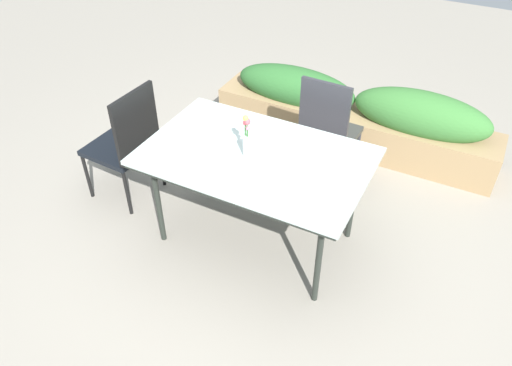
{
  "coord_description": "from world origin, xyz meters",
  "views": [
    {
      "loc": [
        1.13,
        -2.29,
        2.62
      ],
      "look_at": [
        -0.07,
        0.03,
        0.52
      ],
      "focal_mm": 34.65,
      "sensor_mm": 36.0,
      "label": 1
    }
  ],
  "objects_px": {
    "chair_end_left": "(127,140)",
    "chair_far_side": "(328,128)",
    "dining_table": "(256,161)",
    "flower_vase": "(247,139)",
    "planter_box": "(355,115)"
  },
  "relations": [
    {
      "from": "flower_vase",
      "to": "chair_end_left",
      "type": "bearing_deg",
      "value": 178.41
    },
    {
      "from": "chair_far_side",
      "to": "chair_end_left",
      "type": "bearing_deg",
      "value": -144.84
    },
    {
      "from": "planter_box",
      "to": "flower_vase",
      "type": "bearing_deg",
      "value": -100.05
    },
    {
      "from": "flower_vase",
      "to": "chair_far_side",
      "type": "bearing_deg",
      "value": 74.34
    },
    {
      "from": "chair_end_left",
      "to": "chair_far_side",
      "type": "bearing_deg",
      "value": -54.33
    },
    {
      "from": "chair_end_left",
      "to": "planter_box",
      "type": "bearing_deg",
      "value": -38.62
    },
    {
      "from": "chair_end_left",
      "to": "chair_far_side",
      "type": "distance_m",
      "value": 1.54
    },
    {
      "from": "dining_table",
      "to": "chair_far_side",
      "type": "bearing_deg",
      "value": 76.74
    },
    {
      "from": "chair_end_left",
      "to": "flower_vase",
      "type": "xyz_separation_m",
      "value": [
        1.05,
        -0.03,
        0.35
      ]
    },
    {
      "from": "dining_table",
      "to": "planter_box",
      "type": "xyz_separation_m",
      "value": [
        0.22,
        1.5,
        -0.4
      ]
    },
    {
      "from": "chair_end_left",
      "to": "flower_vase",
      "type": "relative_size",
      "value": 3.27
    },
    {
      "from": "chair_far_side",
      "to": "dining_table",
      "type": "bearing_deg",
      "value": -100.98
    },
    {
      "from": "chair_far_side",
      "to": "flower_vase",
      "type": "distance_m",
      "value": 0.96
    },
    {
      "from": "flower_vase",
      "to": "planter_box",
      "type": "bearing_deg",
      "value": 79.95
    },
    {
      "from": "chair_far_side",
      "to": "planter_box",
      "type": "bearing_deg",
      "value": 89.84
    }
  ]
}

